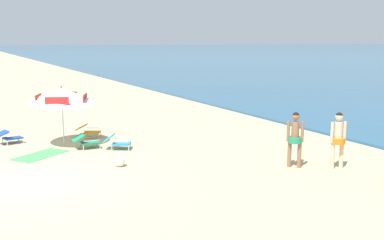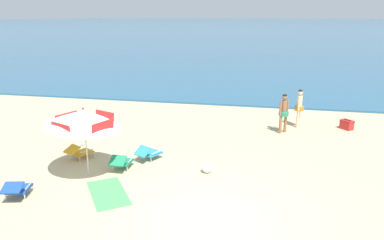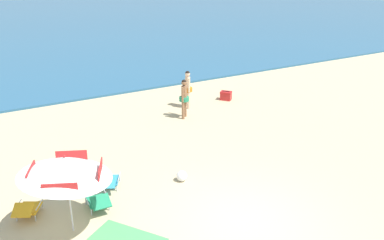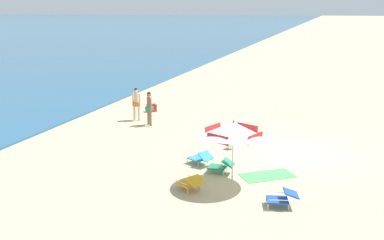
{
  "view_description": "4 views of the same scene",
  "coord_description": "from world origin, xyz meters",
  "px_view_note": "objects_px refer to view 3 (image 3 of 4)",
  "views": [
    {
      "loc": [
        11.76,
        -1.3,
        3.65
      ],
      "look_at": [
        0.43,
        4.53,
        1.39
      ],
      "focal_mm": 41.63,
      "sensor_mm": 36.0,
      "label": 1
    },
    {
      "loc": [
        1.12,
        -7.39,
        4.64
      ],
      "look_at": [
        -1.55,
        5.39,
        0.84
      ],
      "focal_mm": 33.32,
      "sensor_mm": 36.0,
      "label": 2
    },
    {
      "loc": [
        -5.57,
        -7.49,
        6.62
      ],
      "look_at": [
        0.9,
        4.56,
        1.02
      ],
      "focal_mm": 40.0,
      "sensor_mm": 36.0,
      "label": 3
    },
    {
      "loc": [
        -16.7,
        -1.07,
        5.43
      ],
      "look_at": [
        -0.53,
        4.18,
        1.09
      ],
      "focal_mm": 40.55,
      "sensor_mm": 36.0,
      "label": 4
    }
  ],
  "objects_px": {
    "person_standing_beside": "(188,87)",
    "beach_towel": "(128,239)",
    "lounge_chair_spare_folded": "(27,209)",
    "cooler_box": "(226,96)",
    "beach_ball": "(182,176)",
    "person_standing_near_shore": "(184,96)",
    "lounge_chair_under_umbrella": "(109,181)",
    "lounge_chair_beside_umbrella": "(98,201)",
    "beach_umbrella_striped_main": "(66,167)"
  },
  "relations": [
    {
      "from": "beach_ball",
      "to": "lounge_chair_spare_folded",
      "type": "bearing_deg",
      "value": 177.34
    },
    {
      "from": "beach_ball",
      "to": "person_standing_near_shore",
      "type": "bearing_deg",
      "value": 61.92
    },
    {
      "from": "lounge_chair_spare_folded",
      "to": "beach_ball",
      "type": "relative_size",
      "value": 3.14
    },
    {
      "from": "lounge_chair_beside_umbrella",
      "to": "cooler_box",
      "type": "bearing_deg",
      "value": 37.15
    },
    {
      "from": "lounge_chair_beside_umbrella",
      "to": "person_standing_near_shore",
      "type": "xyz_separation_m",
      "value": [
        5.08,
        4.85,
        0.68
      ]
    },
    {
      "from": "lounge_chair_beside_umbrella",
      "to": "cooler_box",
      "type": "distance_m",
      "value": 9.77
    },
    {
      "from": "beach_umbrella_striped_main",
      "to": "lounge_chair_under_umbrella",
      "type": "height_order",
      "value": "beach_umbrella_striped_main"
    },
    {
      "from": "beach_umbrella_striped_main",
      "to": "lounge_chair_under_umbrella",
      "type": "distance_m",
      "value": 2.57
    },
    {
      "from": "beach_umbrella_striped_main",
      "to": "person_standing_near_shore",
      "type": "bearing_deg",
      "value": 42.52
    },
    {
      "from": "cooler_box",
      "to": "lounge_chair_spare_folded",
      "type": "bearing_deg",
      "value": -150.6
    },
    {
      "from": "lounge_chair_beside_umbrella",
      "to": "person_standing_beside",
      "type": "xyz_separation_m",
      "value": [
        5.77,
        5.85,
        0.69
      ]
    },
    {
      "from": "person_standing_near_shore",
      "to": "beach_ball",
      "type": "bearing_deg",
      "value": -118.08
    },
    {
      "from": "lounge_chair_beside_umbrella",
      "to": "beach_towel",
      "type": "xyz_separation_m",
      "value": [
        0.24,
        -1.55,
        -0.27
      ]
    },
    {
      "from": "lounge_chair_spare_folded",
      "to": "cooler_box",
      "type": "xyz_separation_m",
      "value": [
        9.53,
        5.37,
        -0.07
      ]
    },
    {
      "from": "cooler_box",
      "to": "person_standing_beside",
      "type": "bearing_deg",
      "value": -178.55
    },
    {
      "from": "lounge_chair_spare_folded",
      "to": "lounge_chair_beside_umbrella",
      "type": "bearing_deg",
      "value": -16.94
    },
    {
      "from": "person_standing_beside",
      "to": "cooler_box",
      "type": "distance_m",
      "value": 2.16
    },
    {
      "from": "lounge_chair_spare_folded",
      "to": "cooler_box",
      "type": "distance_m",
      "value": 10.94
    },
    {
      "from": "person_standing_near_shore",
      "to": "beach_towel",
      "type": "xyz_separation_m",
      "value": [
        -4.84,
        -6.4,
        -0.94
      ]
    },
    {
      "from": "beach_ball",
      "to": "lounge_chair_beside_umbrella",
      "type": "bearing_deg",
      "value": -173.05
    },
    {
      "from": "beach_umbrella_striped_main",
      "to": "lounge_chair_beside_umbrella",
      "type": "height_order",
      "value": "beach_umbrella_striped_main"
    },
    {
      "from": "lounge_chair_beside_umbrella",
      "to": "cooler_box",
      "type": "height_order",
      "value": "lounge_chair_beside_umbrella"
    },
    {
      "from": "cooler_box",
      "to": "lounge_chair_under_umbrella",
      "type": "bearing_deg",
      "value": -145.33
    },
    {
      "from": "cooler_box",
      "to": "beach_towel",
      "type": "height_order",
      "value": "cooler_box"
    },
    {
      "from": "beach_towel",
      "to": "beach_ball",
      "type": "bearing_deg",
      "value": 37.66
    },
    {
      "from": "lounge_chair_spare_folded",
      "to": "person_standing_beside",
      "type": "height_order",
      "value": "person_standing_beside"
    },
    {
      "from": "lounge_chair_spare_folded",
      "to": "person_standing_beside",
      "type": "bearing_deg",
      "value": 35.3
    },
    {
      "from": "person_standing_beside",
      "to": "cooler_box",
      "type": "relative_size",
      "value": 2.75
    },
    {
      "from": "lounge_chair_beside_umbrella",
      "to": "beach_ball",
      "type": "relative_size",
      "value": 2.76
    },
    {
      "from": "lounge_chair_spare_folded",
      "to": "beach_towel",
      "type": "bearing_deg",
      "value": -46.29
    },
    {
      "from": "beach_umbrella_striped_main",
      "to": "lounge_chair_spare_folded",
      "type": "bearing_deg",
      "value": 129.45
    },
    {
      "from": "lounge_chair_under_umbrella",
      "to": "beach_towel",
      "type": "height_order",
      "value": "lounge_chair_under_umbrella"
    },
    {
      "from": "lounge_chair_spare_folded",
      "to": "beach_towel",
      "type": "distance_m",
      "value": 2.89
    },
    {
      "from": "beach_umbrella_striped_main",
      "to": "beach_towel",
      "type": "height_order",
      "value": "beach_umbrella_striped_main"
    },
    {
      "from": "beach_umbrella_striped_main",
      "to": "beach_towel",
      "type": "distance_m",
      "value": 2.31
    },
    {
      "from": "person_standing_beside",
      "to": "lounge_chair_spare_folded",
      "type": "bearing_deg",
      "value": -144.7
    },
    {
      "from": "beach_umbrella_striped_main",
      "to": "lounge_chair_spare_folded",
      "type": "distance_m",
      "value": 2.09
    },
    {
      "from": "beach_ball",
      "to": "beach_towel",
      "type": "bearing_deg",
      "value": -142.34
    },
    {
      "from": "lounge_chair_beside_umbrella",
      "to": "person_standing_near_shore",
      "type": "relative_size",
      "value": 0.55
    },
    {
      "from": "beach_umbrella_striped_main",
      "to": "beach_ball",
      "type": "bearing_deg",
      "value": 14.41
    },
    {
      "from": "person_standing_near_shore",
      "to": "beach_towel",
      "type": "distance_m",
      "value": 8.08
    },
    {
      "from": "lounge_chair_beside_umbrella",
      "to": "lounge_chair_under_umbrella",
      "type": "bearing_deg",
      "value": 57.48
    },
    {
      "from": "person_standing_near_shore",
      "to": "beach_towel",
      "type": "bearing_deg",
      "value": -127.11
    },
    {
      "from": "lounge_chair_beside_umbrella",
      "to": "beach_towel",
      "type": "distance_m",
      "value": 1.59
    },
    {
      "from": "person_standing_near_shore",
      "to": "cooler_box",
      "type": "bearing_deg",
      "value": 21.19
    },
    {
      "from": "person_standing_beside",
      "to": "beach_towel",
      "type": "relative_size",
      "value": 0.92
    },
    {
      "from": "lounge_chair_beside_umbrella",
      "to": "cooler_box",
      "type": "xyz_separation_m",
      "value": [
        7.79,
        5.9,
        -0.07
      ]
    },
    {
      "from": "beach_umbrella_striped_main",
      "to": "lounge_chair_spare_folded",
      "type": "xyz_separation_m",
      "value": [
        -0.91,
        1.1,
        -1.53
      ]
    },
    {
      "from": "beach_umbrella_striped_main",
      "to": "person_standing_beside",
      "type": "relative_size",
      "value": 1.44
    },
    {
      "from": "person_standing_near_shore",
      "to": "cooler_box",
      "type": "relative_size",
      "value": 2.72
    }
  ]
}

